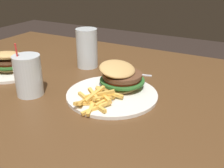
% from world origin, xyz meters
% --- Properties ---
extents(dining_table, '(1.23, 1.35, 0.77)m').
position_xyz_m(dining_table, '(0.00, 0.00, 0.67)').
color(dining_table, brown).
rests_on(dining_table, ground_plane).
extents(meal_plate_near, '(0.29, 0.28, 0.10)m').
position_xyz_m(meal_plate_near, '(0.11, -0.18, 0.80)').
color(meal_plate_near, white).
rests_on(meal_plate_near, dining_table).
extents(beer_glass, '(0.08, 0.08, 0.15)m').
position_xyz_m(beer_glass, '(0.27, 0.03, 0.84)').
color(beer_glass, silver).
rests_on(beer_glass, dining_table).
extents(juice_glass, '(0.08, 0.08, 0.16)m').
position_xyz_m(juice_glass, '(-0.02, 0.05, 0.83)').
color(juice_glass, silver).
rests_on(juice_glass, dining_table).
extents(spoon, '(0.07, 0.19, 0.02)m').
position_xyz_m(spoon, '(0.26, -0.08, 0.78)').
color(spoon, silver).
rests_on(spoon, dining_table).
extents(meal_plate_far, '(0.22, 0.22, 0.09)m').
position_xyz_m(meal_plate_far, '(0.08, 0.25, 0.81)').
color(meal_plate_far, white).
rests_on(meal_plate_far, dining_table).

